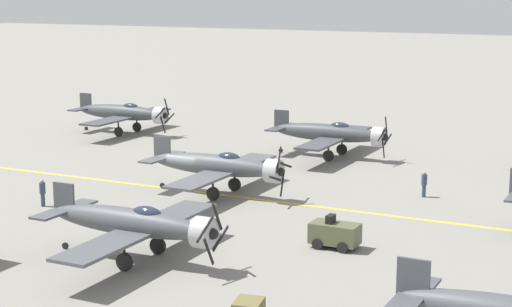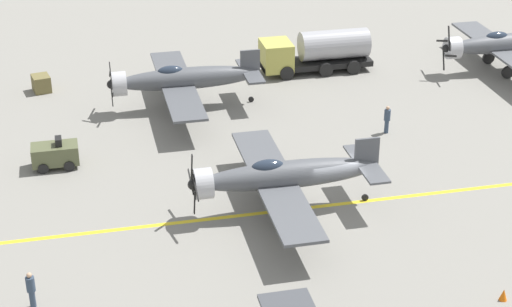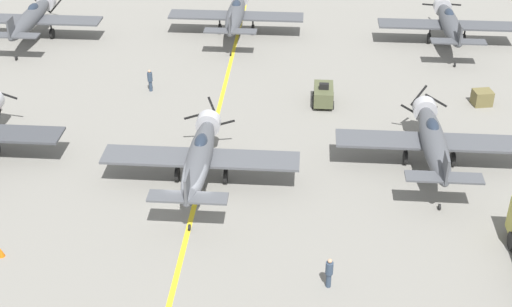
# 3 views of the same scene
# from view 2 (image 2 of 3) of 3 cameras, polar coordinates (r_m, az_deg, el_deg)

# --- Properties ---
(ground_plane) EXTENTS (400.00, 400.00, 0.00)m
(ground_plane) POSITION_cam_2_polar(r_m,az_deg,el_deg) (44.97, 5.13, -3.43)
(ground_plane) COLOR gray
(taxiway_stripe) EXTENTS (0.30, 160.00, 0.01)m
(taxiway_stripe) POSITION_cam_2_polar(r_m,az_deg,el_deg) (44.97, 5.13, -3.43)
(taxiway_stripe) COLOR yellow
(taxiway_stripe) RESTS_ON ground
(airplane_mid_center) EXTENTS (12.00, 9.98, 3.73)m
(airplane_mid_center) POSITION_cam_2_polar(r_m,az_deg,el_deg) (43.36, 1.72, -1.50)
(airplane_mid_center) COLOR #505358
(airplane_mid_center) RESTS_ON ground
(airplane_mid_right) EXTENTS (12.00, 9.98, 3.65)m
(airplane_mid_right) POSITION_cam_2_polar(r_m,az_deg,el_deg) (55.56, -4.95, 4.95)
(airplane_mid_right) COLOR #4D4F54
(airplane_mid_right) RESTS_ON ground
(airplane_near_right) EXTENTS (12.00, 9.98, 3.73)m
(airplane_near_right) POSITION_cam_2_polar(r_m,az_deg,el_deg) (64.26, 16.27, 7.02)
(airplane_near_right) COLOR #54565B
(airplane_near_right) RESTS_ON ground
(fuel_tanker) EXTENTS (2.67, 8.00, 2.98)m
(fuel_tanker) POSITION_cam_2_polar(r_m,az_deg,el_deg) (61.94, 4.00, 6.82)
(fuel_tanker) COLOR black
(fuel_tanker) RESTS_ON ground
(tow_tractor) EXTENTS (1.57, 2.60, 1.79)m
(tow_tractor) POSITION_cam_2_polar(r_m,az_deg,el_deg) (49.55, -13.24, -0.04)
(tow_tractor) COLOR #515638
(tow_tractor) RESTS_ON ground
(ground_crew_walking) EXTENTS (0.39, 0.39, 1.77)m
(ground_crew_walking) POSITION_cam_2_polar(r_m,az_deg,el_deg) (52.85, 8.73, 2.33)
(ground_crew_walking) COLOR #334256
(ground_crew_walking) RESTS_ON ground
(ground_crew_inspecting) EXTENTS (0.38, 0.38, 1.76)m
(ground_crew_inspecting) POSITION_cam_2_polar(r_m,az_deg,el_deg) (38.13, -14.77, -8.70)
(ground_crew_inspecting) COLOR #334256
(ground_crew_inspecting) RESTS_ON ground
(supply_crate_by_tanker) EXTENTS (1.54, 1.37, 1.12)m
(supply_crate_by_tanker) POSITION_cam_2_polar(r_m,az_deg,el_deg) (60.38, -14.12, 4.55)
(supply_crate_by_tanker) COLOR brown
(supply_crate_by_tanker) RESTS_ON ground
(traffic_cone) EXTENTS (0.36, 0.36, 0.55)m
(traffic_cone) POSITION_cam_2_polar(r_m,az_deg,el_deg) (39.22, 16.17, -9.03)
(traffic_cone) COLOR orange
(traffic_cone) RESTS_ON ground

